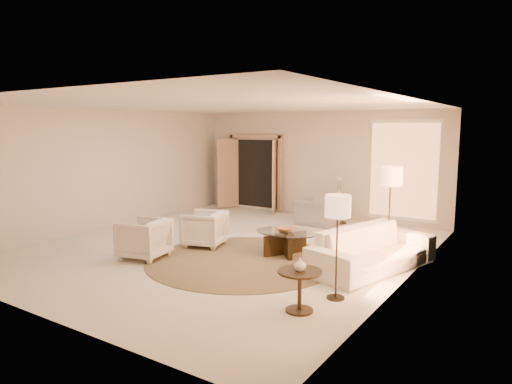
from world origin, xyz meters
The scene contains 18 objects.
room centered at (0.00, 0.00, 1.40)m, with size 7.04×8.04×2.83m.
windows_right centered at (3.45, 0.10, 1.35)m, with size 0.10×6.40×2.40m, color #FFA766, non-canonical shape.
window_back_corner centered at (2.30, 3.95, 1.35)m, with size 1.70×0.10×2.40m, color #FFA766, non-canonical shape.
curtains_right centered at (3.40, 1.00, 1.30)m, with size 0.06×5.20×2.60m, color #C6B783, non-canonical shape.
french_doors centered at (-1.90, 3.82, 1.07)m, with size 1.95×0.66×2.16m.
area_rug centered at (0.76, -0.59, 0.01)m, with size 3.46×3.46×0.01m, color #3B2D1B.
sofa centered at (2.89, 0.18, 0.36)m, with size 2.43×0.95×0.71m, color silver.
armchair_left centered at (-0.47, -0.17, 0.39)m, with size 0.76×0.71×0.78m, color silver.
armchair_right centered at (-0.85, -1.43, 0.40)m, with size 0.77×0.72×0.79m, color silver.
accent_chair centered at (0.53, 2.92, 0.42)m, with size 0.97×0.63×0.85m, color gray.
coffee_table centered at (1.21, 0.17, 0.28)m, with size 1.32×1.32×0.44m.
end_table centered at (2.68, -2.07, 0.37)m, with size 0.58×0.58×0.55m.
side_table centered at (0.91, 3.40, 0.35)m, with size 0.49×0.49×0.57m.
floor_lamp_near centered at (2.90, 0.96, 1.44)m, with size 0.41×0.41×1.69m.
floor_lamp_far centered at (2.90, -1.39, 1.24)m, with size 0.35×0.35×1.46m.
bowl centered at (1.21, 0.17, 0.48)m, with size 0.32×0.32×0.08m, color brown.
end_vase centered at (2.68, -2.07, 0.63)m, with size 0.16×0.16×0.17m, color white.
side_vase centered at (0.91, 3.40, 0.71)m, with size 0.26×0.26×0.27m, color white.
Camera 1 is at (5.30, -7.10, 2.36)m, focal length 32.00 mm.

